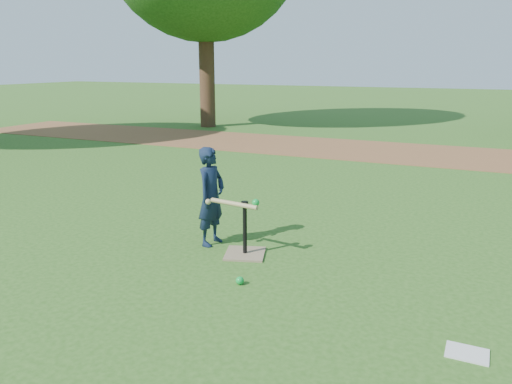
% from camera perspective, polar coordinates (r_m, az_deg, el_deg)
% --- Properties ---
extents(ground, '(80.00, 80.00, 0.00)m').
position_cam_1_polar(ground, '(5.48, -2.17, -7.65)').
color(ground, '#285116').
rests_on(ground, ground).
extents(dirt_strip, '(24.00, 3.00, 0.01)m').
position_cam_1_polar(dirt_strip, '(12.43, 13.34, 4.62)').
color(dirt_strip, brown).
rests_on(dirt_strip, ground).
extents(child, '(0.31, 0.44, 1.15)m').
position_cam_1_polar(child, '(5.77, -5.14, -0.52)').
color(child, '#101C32').
rests_on(child, ground).
extents(wiffle_ball_ground, '(0.08, 0.08, 0.08)m').
position_cam_1_polar(wiffle_ball_ground, '(4.88, -1.86, -10.08)').
color(wiffle_ball_ground, '#0D9933').
rests_on(wiffle_ball_ground, ground).
extents(clipboard, '(0.31, 0.24, 0.01)m').
position_cam_1_polar(clipboard, '(4.15, 22.98, -16.59)').
color(clipboard, silver).
rests_on(clipboard, ground).
extents(batting_tee, '(0.54, 0.54, 0.61)m').
position_cam_1_polar(batting_tee, '(5.56, -1.27, -6.11)').
color(batting_tee, '#857054').
rests_on(batting_tee, ground).
extents(swing_action, '(0.64, 0.14, 0.12)m').
position_cam_1_polar(swing_action, '(5.43, -2.34, -1.30)').
color(swing_action, tan).
rests_on(swing_action, ground).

